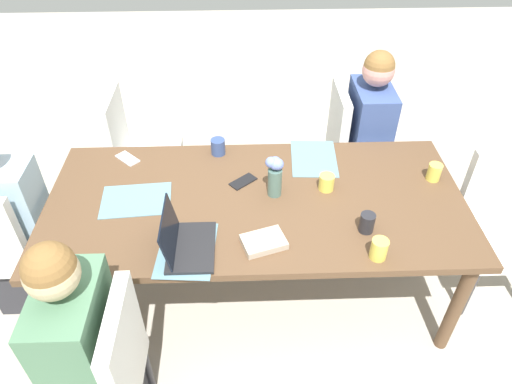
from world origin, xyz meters
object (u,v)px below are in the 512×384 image
Objects in this scene: chair_head_right_right_mid at (500,220)px; chair_far_left_mid at (352,142)px; dining_table at (256,209)px; person_far_left_mid at (365,144)px; flower_vase at (275,173)px; coffee_mug_near_left at (379,249)px; phone_silver at (128,159)px; chair_near_left_near at (103,372)px; book_red_cover at (264,242)px; coffee_mug_centre_left at (367,223)px; coffee_mug_near_right at (327,182)px; laptop_near_left_near at (185,242)px; coffee_mug_far_left at (434,172)px; phone_black at (243,181)px; chair_far_right_near at (136,148)px; person_head_left_left_far at (14,229)px; coffee_mug_centre_right at (218,147)px; person_near_left_near at (87,356)px.

chair_far_left_mid is at bearing 130.38° from chair_head_right_right_mid.
person_far_left_mid reaches higher than dining_table.
coffee_mug_near_left is (0.45, -0.47, -0.09)m from flower_vase.
coffee_mug_near_left is at bearing -167.70° from phone_silver.
chair_near_left_near is 0.89m from book_red_cover.
coffee_mug_near_left is 1.03× the size of coffee_mug_centre_left.
coffee_mug_near_right is at bearing 114.46° from coffee_mug_centre_left.
coffee_mug_centre_left is (0.15, -0.32, 0.01)m from coffee_mug_near_right.
flower_vase reaches higher than chair_near_left_near.
laptop_near_left_near reaches higher than chair_head_right_right_mid.
phone_silver is (-0.40, 0.73, -0.04)m from laptop_near_left_near.
person_far_left_mid is at bearing 37.99° from book_red_cover.
coffee_mug_centre_left is at bearing -99.22° from chair_far_left_mid.
chair_near_left_near is at bearing -157.58° from chair_head_right_right_mid.
person_far_left_mid is 12.24× the size of coffee_mug_far_left.
phone_black is at bearing 170.76° from coffee_mug_near_right.
book_red_cover is at bearing -165.23° from chair_head_right_right_mid.
chair_near_left_near is at bearing -162.79° from book_red_cover.
chair_far_left_mid is at bearing 48.77° from laptop_near_left_near.
flower_vase is 0.53m from coffee_mug_centre_left.
flower_vase is at bearing -173.85° from coffee_mug_far_left.
chair_far_right_near is at bearing 136.93° from coffee_mug_near_left.
person_head_left_left_far is at bearing -158.10° from chair_far_left_mid.
coffee_mug_centre_right is (0.59, -0.41, 0.28)m from chair_far_right_near.
phone_silver is at bearing -164.96° from person_far_left_mid.
coffee_mug_centre_left is at bearing -9.13° from book_red_cover.
coffee_mug_far_left is (2.32, 0.11, 0.25)m from person_head_left_left_far.
person_near_left_near is at bearing -168.75° from book_red_cover.
chair_far_left_mid is 8.88× the size of coffee_mug_centre_left.
flower_vase is at bearing -132.28° from person_far_left_mid.
chair_near_left_near reaches higher than coffee_mug_centre_left.
person_near_left_near reaches higher than chair_near_left_near.
chair_head_right_right_mid is at bearing -50.68° from person_far_left_mid.
phone_silver is (-1.28, 0.81, -0.05)m from coffee_mug_near_left.
phone_black is (-0.45, 0.07, -0.04)m from coffee_mug_near_right.
coffee_mug_centre_right is at bearing -154.95° from chair_far_left_mid.
flower_vase reaches higher than dining_table.
flower_vase is 1.58× the size of phone_silver.
flower_vase reaches higher than coffee_mug_near_left.
phone_black is (0.61, 0.97, 0.24)m from chair_near_left_near.
person_head_left_left_far is 7.97× the size of phone_silver.
person_head_left_left_far reaches higher than phone_silver.
coffee_mug_near_left is at bearing -151.80° from chair_head_right_right_mid.
flower_vase reaches higher than chair_far_left_mid.
coffee_mug_centre_left is 0.68× the size of phone_black.
coffee_mug_centre_left is at bearing -65.54° from coffee_mug_near_right.
chair_far_left_mid reaches higher than coffee_mug_centre_right.
person_far_left_mid is 2.26m from person_head_left_left_far.
chair_far_right_near is 1.00× the size of chair_head_right_right_mid.
person_far_left_mid is 0.86m from coffee_mug_near_right.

